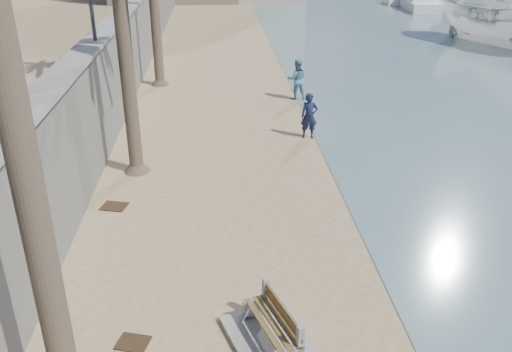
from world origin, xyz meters
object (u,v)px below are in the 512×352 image
person_a (309,113)px  boat_cruiser (507,18)px  bench_far (272,329)px  person_b (297,77)px  yacht_far (415,3)px  sailboat_west (421,0)px

person_a → boat_cruiser: boat_cruiser is taller
person_a → boat_cruiser: (14.15, 14.16, 0.77)m
bench_far → person_b: 15.04m
boat_cruiser → yacht_far: bearing=63.4°
bench_far → boat_cruiser: size_ratio=0.55×
person_a → person_b: person_b is taller
boat_cruiser → sailboat_west: (1.67, 18.77, -1.35)m
boat_cruiser → bench_far: bearing=-149.6°
person_b → yacht_far: 29.65m
person_b → sailboat_west: (15.60, 28.32, -0.60)m
yacht_far → boat_cruiser: bearing=-176.0°
person_b → sailboat_west: bearing=-117.8°
bench_far → person_b: size_ratio=1.22×
person_a → sailboat_west: size_ratio=0.16×
person_b → yacht_far: size_ratio=0.23×
person_a → person_b: (0.23, 4.61, 0.03)m
person_b → boat_cruiser: (13.93, 9.55, 0.75)m
person_a → person_b: size_ratio=0.97×
bench_far → sailboat_west: 46.80m
bench_far → sailboat_west: (18.15, 43.13, -0.02)m
person_a → sailboat_west: sailboat_west is taller
boat_cruiser → yacht_far: size_ratio=0.51×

